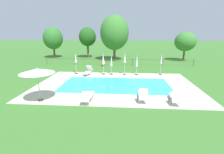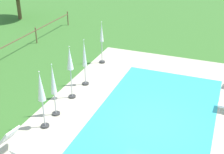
{
  "view_description": "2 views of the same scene",
  "coord_description": "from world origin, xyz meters",
  "px_view_note": "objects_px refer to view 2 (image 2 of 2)",
  "views": [
    {
      "loc": [
        0.75,
        -14.39,
        4.69
      ],
      "look_at": [
        -0.35,
        0.5,
        0.6
      ],
      "focal_mm": 26.61,
      "sensor_mm": 36.0,
      "label": 1
    },
    {
      "loc": [
        -9.86,
        -2.25,
        7.07
      ],
      "look_at": [
        1.97,
        2.35,
        0.74
      ],
      "focal_mm": 50.14,
      "sensor_mm": 36.0,
      "label": 2
    }
  ],
  "objects_px": {
    "patio_umbrella_closed_row_west": "(84,58)",
    "patio_umbrella_closed_row_mid_east": "(41,90)",
    "patio_umbrella_closed_row_mid_west": "(102,37)",
    "patio_umbrella_closed_row_centre": "(53,84)",
    "sun_lounger_north_far": "(24,148)",
    "patio_umbrella_closed_row_east": "(70,63)"
  },
  "relations": [
    {
      "from": "patio_umbrella_closed_row_west",
      "to": "patio_umbrella_closed_row_mid_east",
      "type": "height_order",
      "value": "patio_umbrella_closed_row_mid_east"
    },
    {
      "from": "sun_lounger_north_far",
      "to": "patio_umbrella_closed_row_centre",
      "type": "height_order",
      "value": "patio_umbrella_closed_row_centre"
    },
    {
      "from": "sun_lounger_north_far",
      "to": "patio_umbrella_closed_row_west",
      "type": "height_order",
      "value": "patio_umbrella_closed_row_west"
    },
    {
      "from": "patio_umbrella_closed_row_mid_west",
      "to": "patio_umbrella_closed_row_east",
      "type": "xyz_separation_m",
      "value": [
        -4.03,
        -0.24,
        0.21
      ]
    },
    {
      "from": "patio_umbrella_closed_row_mid_east",
      "to": "patio_umbrella_closed_row_centre",
      "type": "bearing_deg",
      "value": 2.72
    },
    {
      "from": "patio_umbrella_closed_row_west",
      "to": "patio_umbrella_closed_row_east",
      "type": "distance_m",
      "value": 1.37
    },
    {
      "from": "sun_lounger_north_far",
      "to": "patio_umbrella_closed_row_west",
      "type": "relative_size",
      "value": 0.84
    },
    {
      "from": "patio_umbrella_closed_row_centre",
      "to": "patio_umbrella_closed_row_mid_east",
      "type": "height_order",
      "value": "patio_umbrella_closed_row_mid_east"
    },
    {
      "from": "patio_umbrella_closed_row_west",
      "to": "sun_lounger_north_far",
      "type": "bearing_deg",
      "value": -175.97
    },
    {
      "from": "patio_umbrella_closed_row_west",
      "to": "patio_umbrella_closed_row_mid_east",
      "type": "bearing_deg",
      "value": -179.03
    },
    {
      "from": "sun_lounger_north_far",
      "to": "patio_umbrella_closed_row_east",
      "type": "bearing_deg",
      "value": 5.63
    },
    {
      "from": "patio_umbrella_closed_row_centre",
      "to": "patio_umbrella_closed_row_mid_east",
      "type": "xyz_separation_m",
      "value": [
        -0.9,
        -0.04,
        0.18
      ]
    },
    {
      "from": "patio_umbrella_closed_row_mid_east",
      "to": "patio_umbrella_closed_row_east",
      "type": "relative_size",
      "value": 0.97
    },
    {
      "from": "patio_umbrella_closed_row_mid_west",
      "to": "patio_umbrella_closed_row_centre",
      "type": "relative_size",
      "value": 1.04
    },
    {
      "from": "patio_umbrella_closed_row_mid_west",
      "to": "patio_umbrella_closed_row_east",
      "type": "bearing_deg",
      "value": -176.54
    },
    {
      "from": "patio_umbrella_closed_row_mid_west",
      "to": "patio_umbrella_closed_row_east",
      "type": "height_order",
      "value": "patio_umbrella_closed_row_east"
    },
    {
      "from": "patio_umbrella_closed_row_west",
      "to": "patio_umbrella_closed_row_mid_west",
      "type": "relative_size",
      "value": 0.98
    },
    {
      "from": "patio_umbrella_closed_row_west",
      "to": "patio_umbrella_closed_row_east",
      "type": "bearing_deg",
      "value": 179.09
    },
    {
      "from": "sun_lounger_north_far",
      "to": "patio_umbrella_closed_row_mid_east",
      "type": "relative_size",
      "value": 0.82
    },
    {
      "from": "patio_umbrella_closed_row_mid_east",
      "to": "patio_umbrella_closed_row_mid_west",
      "type": "bearing_deg",
      "value": 2.93
    },
    {
      "from": "sun_lounger_north_far",
      "to": "patio_umbrella_closed_row_centre",
      "type": "bearing_deg",
      "value": 7.86
    },
    {
      "from": "sun_lounger_north_far",
      "to": "patio_umbrella_closed_row_east",
      "type": "relative_size",
      "value": 0.79
    }
  ]
}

